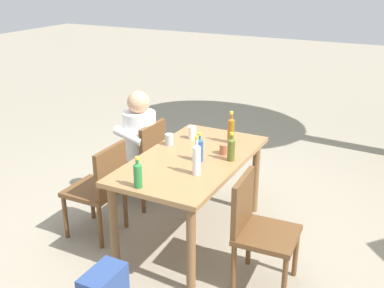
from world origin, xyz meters
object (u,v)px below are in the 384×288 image
object	(u,v)px
chair_near_left	(143,159)
person_in_white_shirt	(134,141)
bottle_green	(138,174)
bottle_amber	(231,129)
cup_terracotta	(224,149)
bottle_olive	(231,148)
dining_table	(192,168)
bottle_blue	(199,149)
bottle_clear	(197,158)
chair_near_right	(101,186)
cup_white	(192,133)
cup_steel	(169,139)
chair_far_right	(257,226)

from	to	relation	value
chair_near_left	person_in_white_shirt	xyz separation A→B (m)	(-0.00, -0.11, 0.17)
bottle_green	bottle_amber	distance (m)	1.18
bottle_green	cup_terracotta	bearing A→B (deg)	160.65
person_in_white_shirt	bottle_olive	xyz separation A→B (m)	(0.25, 1.15, 0.22)
dining_table	cup_terracotta	bearing A→B (deg)	131.91
dining_table	bottle_blue	size ratio (longest dim) A/B	6.13
person_in_white_shirt	bottle_olive	world-z (taller)	person_in_white_shirt
bottle_clear	bottle_olive	world-z (taller)	bottle_clear
chair_near_right	cup_white	world-z (taller)	cup_white
chair_near_left	bottle_clear	distance (m)	1.18
cup_white	cup_steel	xyz separation A→B (m)	(0.24, -0.11, -0.01)
person_in_white_shirt	cup_white	bearing A→B (deg)	95.11
dining_table	bottle_green	size ratio (longest dim) A/B	6.34
person_in_white_shirt	bottle_clear	size ratio (longest dim) A/B	3.72
bottle_olive	cup_steel	bearing A→B (deg)	-96.76
person_in_white_shirt	bottle_blue	distance (m)	1.02
bottle_olive	bottle_amber	xyz separation A→B (m)	(-0.38, -0.16, 0.02)
cup_terracotta	chair_near_right	bearing A→B (deg)	-60.28
bottle_clear	bottle_green	bearing A→B (deg)	-35.50
bottle_clear	cup_terracotta	size ratio (longest dim) A/B	3.57
bottle_green	dining_table	bearing A→B (deg)	172.20
chair_near_right	bottle_blue	bearing A→B (deg)	110.29
bottle_olive	bottle_green	xyz separation A→B (m)	(0.77, -0.41, -0.00)
bottle_clear	cup_terracotta	world-z (taller)	bottle_clear
chair_far_right	chair_near_left	bearing A→B (deg)	-115.58
person_in_white_shirt	bottle_green	distance (m)	1.28
cup_white	cup_steel	bearing A→B (deg)	-25.69
cup_terracotta	cup_steel	world-z (taller)	cup_steel
chair_near_right	bottle_blue	size ratio (longest dim) A/B	3.49
dining_table	person_in_white_shirt	world-z (taller)	person_in_white_shirt
chair_near_left	bottle_clear	size ratio (longest dim) A/B	2.75
chair_near_left	chair_far_right	bearing A→B (deg)	64.42
chair_near_left	bottle_amber	size ratio (longest dim) A/B	2.91
bottle_clear	cup_steel	distance (m)	0.68
bottle_olive	bottle_amber	distance (m)	0.41
chair_far_right	bottle_green	world-z (taller)	bottle_green
chair_near_right	cup_white	xyz separation A→B (m)	(-0.74, 0.52, 0.34)
person_in_white_shirt	bottle_amber	bearing A→B (deg)	97.10
dining_table	cup_white	distance (m)	0.48
chair_near_left	cup_white	distance (m)	0.62
chair_near_left	bottle_amber	xyz separation A→B (m)	(-0.12, 0.88, 0.41)
bottle_green	cup_steel	xyz separation A→B (m)	(-0.85, -0.22, -0.05)
chair_far_right	chair_near_right	xyz separation A→B (m)	(-0.01, -1.44, 0.00)
chair_near_right	bottle_clear	bearing A→B (deg)	93.40
bottle_green	bottle_blue	bearing A→B (deg)	163.99
chair_far_right	cup_steel	distance (m)	1.21
dining_table	chair_far_right	xyz separation A→B (m)	(0.35, 0.72, -0.18)
chair_far_right	person_in_white_shirt	world-z (taller)	person_in_white_shirt
cup_white	bottle_blue	bearing A→B (deg)	33.55
person_in_white_shirt	bottle_green	world-z (taller)	person_in_white_shirt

